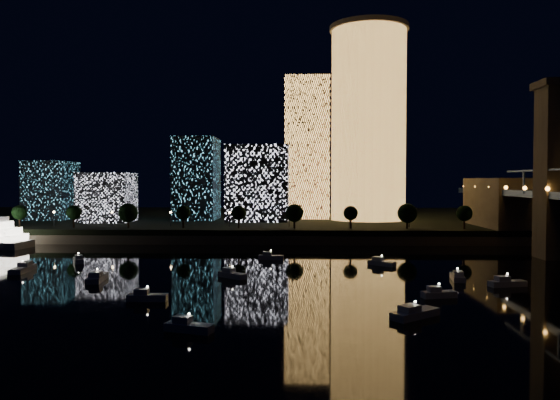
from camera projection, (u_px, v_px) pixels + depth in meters
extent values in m
plane|color=black|center=(342.00, 293.00, 106.58)|extent=(520.00, 520.00, 0.00)
cube|color=black|center=(316.00, 221.00, 266.30)|extent=(420.00, 160.00, 5.00)
cube|color=#6B5E4C|center=(323.00, 240.00, 188.43)|extent=(420.00, 6.00, 3.00)
cylinder|color=#FFB151|center=(368.00, 126.00, 236.96)|extent=(32.00, 32.00, 81.73)
cylinder|color=#6B5E4C|center=(369.00, 29.00, 235.50)|extent=(34.00, 34.00, 2.00)
cube|color=#FFB151|center=(307.00, 148.00, 249.39)|extent=(20.01, 20.01, 63.68)
cube|color=white|center=(258.00, 183.00, 232.58)|extent=(26.03, 22.03, 32.04)
cube|color=#53BFE2|center=(197.00, 179.00, 240.73)|extent=(17.99, 23.39, 35.98)
cube|color=white|center=(107.00, 197.00, 226.71)|extent=(20.40, 18.55, 20.40)
cube|color=#53BFE2|center=(51.00, 190.00, 241.24)|extent=(18.32, 20.15, 25.64)
cube|color=#6B5E4C|center=(560.00, 174.00, 153.39)|extent=(11.00, 9.00, 48.00)
cube|color=#6B5E4C|center=(495.00, 209.00, 203.76)|extent=(12.00, 40.00, 23.00)
cube|color=navy|center=(527.00, 182.00, 163.64)|extent=(0.50, 0.50, 7.00)
sphere|color=#FF9E38|center=(548.00, 189.00, 148.73)|extent=(1.20, 1.20, 1.20)
sphere|color=#FF9E38|center=(490.00, 187.00, 193.68)|extent=(1.20, 1.20, 1.20)
cube|color=silver|center=(97.00, 278.00, 119.67)|extent=(4.07, 9.49, 1.20)
cube|color=silver|center=(96.00, 274.00, 118.26)|extent=(2.78, 3.49, 1.00)
sphere|color=white|center=(97.00, 269.00, 119.60)|extent=(0.36, 0.36, 0.36)
cube|color=silver|center=(78.00, 260.00, 146.22)|extent=(5.14, 7.24, 1.20)
cube|color=silver|center=(79.00, 257.00, 145.23)|extent=(2.72, 3.00, 1.00)
sphere|color=white|center=(78.00, 253.00, 146.15)|extent=(0.36, 0.36, 0.36)
cube|color=silver|center=(271.00, 257.00, 152.11)|extent=(7.09, 2.67, 1.20)
cube|color=silver|center=(267.00, 253.00, 152.18)|extent=(2.55, 1.96, 1.00)
sphere|color=white|center=(271.00, 250.00, 152.04)|extent=(0.36, 0.36, 0.36)
cube|color=silver|center=(507.00, 283.00, 113.33)|extent=(8.14, 4.26, 1.20)
cube|color=silver|center=(502.00, 278.00, 113.05)|extent=(3.12, 2.61, 1.00)
sphere|color=white|center=(507.00, 274.00, 113.26)|extent=(0.36, 0.36, 0.36)
cube|color=silver|center=(382.00, 263.00, 141.24)|extent=(7.19, 6.28, 1.20)
cube|color=silver|center=(378.00, 259.00, 141.90)|extent=(3.17, 3.05, 1.00)
sphere|color=white|center=(382.00, 256.00, 141.17)|extent=(0.36, 0.36, 0.36)
cube|color=silver|center=(147.00, 297.00, 99.71)|extent=(7.21, 2.37, 1.20)
cube|color=silver|center=(142.00, 291.00, 99.70)|extent=(2.53, 1.89, 1.00)
sphere|color=white|center=(147.00, 287.00, 99.64)|extent=(0.36, 0.36, 0.36)
cube|color=silver|center=(189.00, 328.00, 79.24)|extent=(7.51, 4.31, 1.20)
cube|color=silver|center=(183.00, 319.00, 79.56)|extent=(2.94, 2.52, 1.00)
sphere|color=white|center=(189.00, 314.00, 79.17)|extent=(0.36, 0.36, 0.36)
cube|color=silver|center=(457.00, 277.00, 120.50)|extent=(3.54, 7.97, 1.20)
cube|color=silver|center=(458.00, 273.00, 119.32)|extent=(2.37, 2.95, 1.00)
sphere|color=white|center=(458.00, 268.00, 120.43)|extent=(0.36, 0.36, 0.36)
cube|color=silver|center=(415.00, 314.00, 87.40)|extent=(8.88, 7.98, 1.20)
cube|color=silver|center=(410.00, 308.00, 86.55)|extent=(3.96, 3.84, 1.00)
sphere|color=white|center=(415.00, 302.00, 87.33)|extent=(0.36, 0.36, 0.36)
cube|color=silver|center=(232.00, 275.00, 123.21)|extent=(7.03, 6.35, 1.20)
cube|color=silver|center=(229.00, 270.00, 123.89)|extent=(3.14, 3.05, 1.00)
sphere|color=white|center=(232.00, 266.00, 123.14)|extent=(0.36, 0.36, 0.36)
cube|color=silver|center=(439.00, 294.00, 102.38)|extent=(6.86, 3.58, 1.20)
cube|color=silver|center=(434.00, 289.00, 102.14)|extent=(2.63, 2.19, 1.00)
sphere|color=white|center=(439.00, 284.00, 102.31)|extent=(0.36, 0.36, 0.36)
cube|color=silver|center=(23.00, 269.00, 131.61)|extent=(3.79, 9.79, 1.20)
cube|color=silver|center=(25.00, 264.00, 133.01)|extent=(2.74, 3.54, 1.00)
sphere|color=white|center=(22.00, 261.00, 131.54)|extent=(0.36, 0.36, 0.36)
cylinder|color=black|center=(20.00, 222.00, 198.12)|extent=(0.70, 0.70, 4.00)
sphere|color=black|center=(19.00, 212.00, 198.00)|extent=(5.32, 5.32, 5.32)
cylinder|color=black|center=(74.00, 222.00, 197.41)|extent=(0.70, 0.70, 4.00)
sphere|color=black|center=(74.00, 213.00, 197.29)|extent=(5.18, 5.18, 5.18)
cylinder|color=black|center=(128.00, 222.00, 196.71)|extent=(0.70, 0.70, 4.00)
sphere|color=black|center=(128.00, 213.00, 196.58)|extent=(6.96, 6.96, 6.96)
cylinder|color=black|center=(183.00, 222.00, 196.00)|extent=(0.70, 0.70, 4.00)
sphere|color=black|center=(183.00, 213.00, 195.88)|extent=(5.26, 5.26, 5.26)
cylinder|color=black|center=(239.00, 223.00, 195.29)|extent=(0.70, 0.70, 4.00)
sphere|color=black|center=(239.00, 213.00, 195.17)|extent=(5.22, 5.22, 5.22)
cylinder|color=black|center=(294.00, 223.00, 194.58)|extent=(0.70, 0.70, 4.00)
sphere|color=black|center=(294.00, 213.00, 194.46)|extent=(6.43, 6.43, 6.43)
cylinder|color=black|center=(351.00, 223.00, 193.88)|extent=(0.70, 0.70, 4.00)
sphere|color=black|center=(351.00, 213.00, 193.75)|extent=(5.17, 5.17, 5.17)
cylinder|color=black|center=(407.00, 223.00, 193.17)|extent=(0.70, 0.70, 4.00)
sphere|color=black|center=(407.00, 213.00, 193.05)|extent=(6.95, 6.95, 6.95)
cylinder|color=black|center=(464.00, 223.00, 192.46)|extent=(0.70, 0.70, 4.00)
sphere|color=black|center=(464.00, 213.00, 192.34)|extent=(5.61, 5.61, 5.61)
cylinder|color=black|center=(54.00, 220.00, 203.74)|extent=(0.24, 0.24, 5.00)
sphere|color=#FFCC7F|center=(54.00, 212.00, 203.64)|extent=(0.70, 0.70, 0.70)
cylinder|color=black|center=(112.00, 220.00, 202.96)|extent=(0.24, 0.24, 5.00)
sphere|color=#FFCC7F|center=(112.00, 212.00, 202.87)|extent=(0.70, 0.70, 0.70)
cylinder|color=black|center=(171.00, 220.00, 202.19)|extent=(0.24, 0.24, 5.00)
sphere|color=#FFCC7F|center=(171.00, 212.00, 202.09)|extent=(0.70, 0.70, 0.70)
cylinder|color=black|center=(230.00, 220.00, 201.41)|extent=(0.24, 0.24, 5.00)
sphere|color=#FFCC7F|center=(230.00, 212.00, 201.31)|extent=(0.70, 0.70, 0.70)
cylinder|color=black|center=(289.00, 220.00, 200.63)|extent=(0.24, 0.24, 5.00)
sphere|color=#FFCC7F|center=(289.00, 213.00, 200.53)|extent=(0.70, 0.70, 0.70)
cylinder|color=black|center=(349.00, 220.00, 199.85)|extent=(0.24, 0.24, 5.00)
sphere|color=#FFCC7F|center=(349.00, 213.00, 199.75)|extent=(0.70, 0.70, 0.70)
cylinder|color=black|center=(410.00, 220.00, 199.07)|extent=(0.24, 0.24, 5.00)
sphere|color=#FFCC7F|center=(410.00, 213.00, 198.98)|extent=(0.70, 0.70, 0.70)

